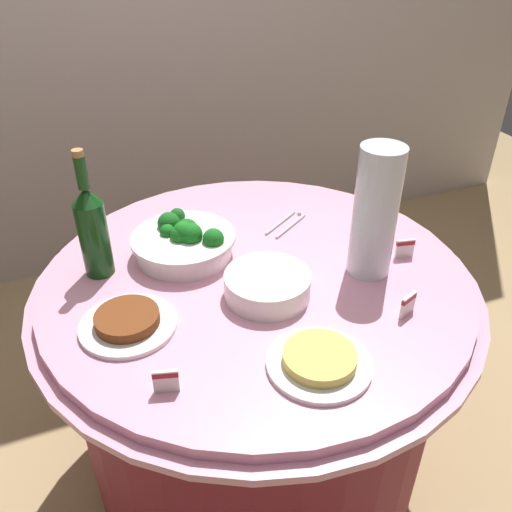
% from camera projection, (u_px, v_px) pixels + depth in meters
% --- Properties ---
extents(ground_plane, '(6.00, 6.00, 0.00)m').
position_uv_depth(ground_plane, '(256.00, 451.00, 1.78)').
color(ground_plane, tan).
extents(buffet_table, '(1.16, 1.16, 0.74)m').
position_uv_depth(buffet_table, '(256.00, 372.00, 1.58)').
color(buffet_table, maroon).
rests_on(buffet_table, ground_plane).
extents(broccoli_bowl, '(0.28, 0.28, 0.11)m').
position_uv_depth(broccoli_bowl, '(184.00, 242.00, 1.42)').
color(broccoli_bowl, white).
rests_on(broccoli_bowl, buffet_table).
extents(plate_stack, '(0.21, 0.21, 0.06)m').
position_uv_depth(plate_stack, '(267.00, 285.00, 1.28)').
color(plate_stack, white).
rests_on(plate_stack, buffet_table).
extents(wine_bottle, '(0.07, 0.07, 0.34)m').
position_uv_depth(wine_bottle, '(93.00, 229.00, 1.30)').
color(wine_bottle, '#124415').
rests_on(wine_bottle, buffet_table).
extents(decorative_fruit_vase, '(0.11, 0.11, 0.34)m').
position_uv_depth(decorative_fruit_vase, '(374.00, 219.00, 1.30)').
color(decorative_fruit_vase, silver).
rests_on(decorative_fruit_vase, buffet_table).
extents(serving_tongs, '(0.16, 0.13, 0.01)m').
position_uv_depth(serving_tongs, '(287.00, 223.00, 1.58)').
color(serving_tongs, silver).
rests_on(serving_tongs, buffet_table).
extents(food_plate_stir_fry, '(0.22, 0.22, 0.04)m').
position_uv_depth(food_plate_stir_fry, '(128.00, 322.00, 1.19)').
color(food_plate_stir_fry, white).
rests_on(food_plate_stir_fry, buffet_table).
extents(food_plate_noodles, '(0.22, 0.22, 0.04)m').
position_uv_depth(food_plate_noodles, '(319.00, 361.00, 1.09)').
color(food_plate_noodles, white).
rests_on(food_plate_noodles, buffet_table).
extents(label_placard_front, '(0.05, 0.03, 0.05)m').
position_uv_depth(label_placard_front, '(408.00, 304.00, 1.22)').
color(label_placard_front, white).
rests_on(label_placard_front, buffet_table).
extents(label_placard_mid, '(0.05, 0.02, 0.05)m').
position_uv_depth(label_placard_mid, '(166.00, 380.00, 1.02)').
color(label_placard_mid, white).
rests_on(label_placard_mid, buffet_table).
extents(label_placard_rear, '(0.05, 0.02, 0.05)m').
position_uv_depth(label_placard_rear, '(405.00, 248.00, 1.42)').
color(label_placard_rear, white).
rests_on(label_placard_rear, buffet_table).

